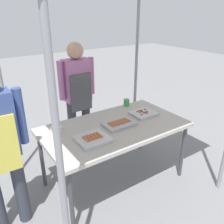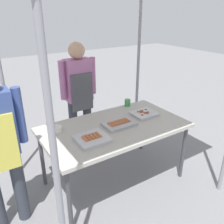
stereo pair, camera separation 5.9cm
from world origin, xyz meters
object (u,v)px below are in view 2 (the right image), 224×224
at_px(condiment_bowl, 56,129).
at_px(drink_cup_near_edge, 128,103).
at_px(stall_table, 114,130).
at_px(tray_pork_links, 119,124).
at_px(tray_meat_skewers, 144,114).
at_px(tray_grilled_sausages, 92,138).
at_px(vendor_woman, 79,91).

xyz_separation_m(condiment_bowl, drink_cup_near_edge, (1.06, 0.17, 0.02)).
relative_size(stall_table, tray_pork_links, 4.50).
xyz_separation_m(tray_meat_skewers, drink_cup_near_edge, (0.00, 0.35, 0.03)).
height_order(tray_grilled_sausages, tray_meat_skewers, tray_grilled_sausages).
distance_m(stall_table, tray_grilled_sausages, 0.39).
height_order(stall_table, tray_pork_links, tray_pork_links).
relative_size(tray_grilled_sausages, vendor_woman, 0.20).
height_order(tray_pork_links, vendor_woman, vendor_woman).
bearing_deg(tray_grilled_sausages, stall_table, 21.33).
xyz_separation_m(tray_grilled_sausages, drink_cup_near_edge, (0.83, 0.54, 0.03)).
relative_size(condiment_bowl, drink_cup_near_edge, 1.39).
relative_size(tray_meat_skewers, condiment_bowl, 2.32).
xyz_separation_m(tray_grilled_sausages, vendor_woman, (0.34, 0.99, 0.16)).
xyz_separation_m(drink_cup_near_edge, vendor_woman, (-0.49, 0.45, 0.13)).
relative_size(tray_pork_links, condiment_bowl, 2.79).
distance_m(tray_grilled_sausages, vendor_woman, 1.05).
distance_m(tray_pork_links, drink_cup_near_edge, 0.59).
relative_size(tray_pork_links, vendor_woman, 0.23).
bearing_deg(tray_pork_links, tray_grilled_sausages, -163.12).
bearing_deg(tray_grilled_sausages, drink_cup_near_edge, 33.01).
height_order(tray_meat_skewers, tray_pork_links, tray_pork_links).
xyz_separation_m(stall_table, tray_pork_links, (0.05, -0.02, 0.07)).
distance_m(stall_table, condiment_bowl, 0.64).
relative_size(tray_meat_skewers, drink_cup_near_edge, 3.22).
bearing_deg(vendor_woman, drink_cup_near_edge, 137.71).
height_order(condiment_bowl, drink_cup_near_edge, drink_cup_near_edge).
xyz_separation_m(stall_table, vendor_woman, (-0.02, 0.85, 0.23)).
bearing_deg(tray_grilled_sausages, vendor_woman, 71.11).
bearing_deg(tray_grilled_sausages, tray_meat_skewers, 12.96).
height_order(stall_table, drink_cup_near_edge, drink_cup_near_edge).
bearing_deg(tray_pork_links, vendor_woman, 94.92).
height_order(condiment_bowl, vendor_woman, vendor_woman).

